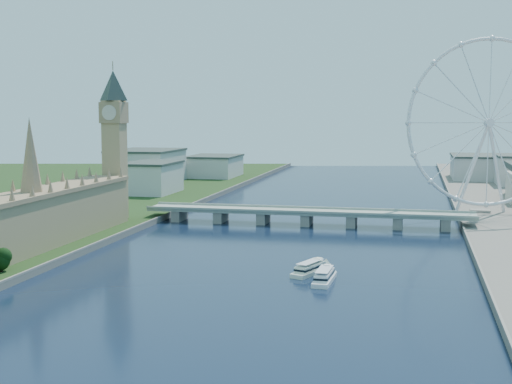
% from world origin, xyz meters
% --- Properties ---
extents(parliament_range, '(24.00, 200.00, 70.00)m').
position_xyz_m(parliament_range, '(-128.00, 170.00, 18.48)').
color(parliament_range, tan).
rests_on(parliament_range, ground).
extents(big_ben, '(20.02, 20.02, 110.00)m').
position_xyz_m(big_ben, '(-128.00, 278.00, 66.57)').
color(big_ben, tan).
rests_on(big_ben, ground).
extents(westminster_bridge, '(220.00, 22.00, 9.50)m').
position_xyz_m(westminster_bridge, '(0.00, 300.00, 6.63)').
color(westminster_bridge, gray).
rests_on(westminster_bridge, ground).
extents(london_eye, '(113.60, 39.12, 124.30)m').
position_xyz_m(london_eye, '(119.98, 355.08, 67.52)').
color(london_eye, silver).
rests_on(london_eye, ground).
extents(city_skyline, '(505.00, 280.00, 32.00)m').
position_xyz_m(city_skyline, '(39.22, 560.08, 16.96)').
color(city_skyline, beige).
rests_on(city_skyline, ground).
extents(tour_boat_near, '(17.22, 29.73, 6.40)m').
position_xyz_m(tour_boat_near, '(23.18, 155.14, 0.00)').
color(tour_boat_near, silver).
rests_on(tour_boat_near, ground).
extents(tour_boat_far, '(8.75, 29.62, 6.48)m').
position_xyz_m(tour_boat_far, '(31.68, 140.41, 0.00)').
color(tour_boat_far, silver).
rests_on(tour_boat_far, ground).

